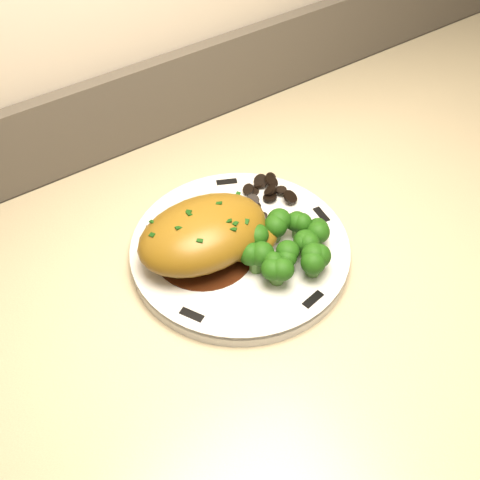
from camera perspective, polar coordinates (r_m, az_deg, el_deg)
counter at (r=1.07m, az=5.66°, el=-15.37°), size 1.86×0.63×0.92m
plate at (r=0.73m, az=0.00°, el=-1.01°), size 0.30×0.30×0.02m
rim_accent_0 at (r=0.80m, az=-1.27°, el=5.51°), size 0.03×0.02×0.00m
rim_accent_1 at (r=0.74m, az=-8.79°, el=0.55°), size 0.03×0.03×0.00m
rim_accent_2 at (r=0.66m, az=-4.60°, el=-7.10°), size 0.02×0.03×0.00m
rim_accent_3 at (r=0.67m, az=6.93°, el=-5.63°), size 0.03×0.01×0.00m
rim_accent_4 at (r=0.76m, az=7.71°, el=2.39°), size 0.01×0.03×0.00m
gravy_pool at (r=0.71m, az=-3.42°, el=-1.09°), size 0.12×0.12×0.00m
chicken_breast at (r=0.69m, az=-3.02°, el=0.52°), size 0.16×0.12×0.06m
mushroom_pile at (r=0.76m, az=1.77°, el=3.37°), size 0.08×0.06×0.02m
broccoli_florets at (r=0.69m, az=4.65°, el=-0.41°), size 0.11×0.09×0.04m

